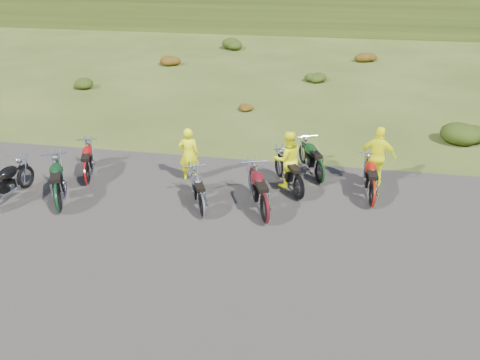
# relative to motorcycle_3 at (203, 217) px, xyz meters

# --- Properties ---
(ground) EXTENTS (300.00, 300.00, 0.00)m
(ground) POSITION_rel_motorcycle_3_xyz_m (0.03, -0.17, 0.00)
(ground) COLOR #313E14
(ground) RESTS_ON ground
(gravel_pad) EXTENTS (20.00, 12.00, 0.04)m
(gravel_pad) POSITION_rel_motorcycle_3_xyz_m (0.03, -2.17, 0.00)
(gravel_pad) COLOR black
(gravel_pad) RESTS_ON ground
(hill_slope) EXTENTS (300.00, 45.97, 9.37)m
(hill_slope) POSITION_rel_motorcycle_3_xyz_m (0.03, 49.83, 0.00)
(hill_slope) COLOR #283913
(hill_slope) RESTS_ON ground
(shrub_1) EXTENTS (1.03, 1.03, 0.61)m
(shrub_1) POSITION_rel_motorcycle_3_xyz_m (-9.07, 11.13, 0.31)
(shrub_1) COLOR #20320C
(shrub_1) RESTS_ON ground
(shrub_2) EXTENTS (1.30, 1.30, 0.77)m
(shrub_2) POSITION_rel_motorcycle_3_xyz_m (-6.17, 16.43, 0.38)
(shrub_2) COLOR #5A290B
(shrub_2) RESTS_ON ground
(shrub_3) EXTENTS (1.56, 1.56, 0.92)m
(shrub_3) POSITION_rel_motorcycle_3_xyz_m (-3.27, 21.73, 0.46)
(shrub_3) COLOR #20320C
(shrub_3) RESTS_ON ground
(shrub_4) EXTENTS (0.77, 0.77, 0.45)m
(shrub_4) POSITION_rel_motorcycle_3_xyz_m (-0.37, 9.03, 0.23)
(shrub_4) COLOR #5A290B
(shrub_4) RESTS_ON ground
(shrub_5) EXTENTS (1.03, 1.03, 0.61)m
(shrub_5) POSITION_rel_motorcycle_3_xyz_m (2.53, 14.33, 0.31)
(shrub_5) COLOR #20320C
(shrub_5) RESTS_ON ground
(shrub_6) EXTENTS (1.30, 1.30, 0.77)m
(shrub_6) POSITION_rel_motorcycle_3_xyz_m (5.43, 19.63, 0.38)
(shrub_6) COLOR #5A290B
(shrub_6) RESTS_ON ground
(shrub_7) EXTENTS (1.56, 1.56, 0.92)m
(shrub_7) POSITION_rel_motorcycle_3_xyz_m (8.33, 6.93, 0.46)
(shrub_7) COLOR #20320C
(shrub_7) RESTS_ON ground
(motorcycle_1) EXTENTS (1.35, 2.13, 1.06)m
(motorcycle_1) POSITION_rel_motorcycle_3_xyz_m (-3.94, 1.24, 0.00)
(motorcycle_1) COLOR #A00B0E
(motorcycle_1) RESTS_ON ground
(motorcycle_2) EXTENTS (1.75, 2.42, 1.22)m
(motorcycle_2) POSITION_rel_motorcycle_3_xyz_m (-3.95, -0.42, 0.00)
(motorcycle_2) COLOR black
(motorcycle_2) RESTS_ON ground
(motorcycle_3) EXTENTS (1.42, 2.09, 1.04)m
(motorcycle_3) POSITION_rel_motorcycle_3_xyz_m (0.00, 0.00, 0.00)
(motorcycle_3) COLOR #99999D
(motorcycle_3) RESTS_ON ground
(motorcycle_4) EXTENTS (1.54, 2.44, 1.22)m
(motorcycle_4) POSITION_rel_motorcycle_3_xyz_m (1.69, 0.01, 0.00)
(motorcycle_4) COLOR #520D14
(motorcycle_4) RESTS_ON ground
(motorcycle_5) EXTENTS (1.62, 2.23, 1.12)m
(motorcycle_5) POSITION_rel_motorcycle_3_xyz_m (2.48, 1.44, 0.00)
(motorcycle_5) COLOR black
(motorcycle_5) RESTS_ON ground
(motorcycle_6) EXTENTS (0.81, 2.20, 1.14)m
(motorcycle_6) POSITION_rel_motorcycle_3_xyz_m (4.53, 1.35, 0.00)
(motorcycle_6) COLOR maroon
(motorcycle_6) RESTS_ON ground
(motorcycle_7) EXTENTS (1.49, 2.22, 1.11)m
(motorcycle_7) POSITION_rel_motorcycle_3_xyz_m (3.05, 2.57, 0.00)
(motorcycle_7) COLOR #0E3312
(motorcycle_7) RESTS_ON ground
(person_middle) EXTENTS (0.69, 0.52, 1.71)m
(person_middle) POSITION_rel_motorcycle_3_xyz_m (-0.93, 2.07, 0.86)
(person_middle) COLOR #E0E50C
(person_middle) RESTS_ON ground
(person_right_a) EXTENTS (1.04, 0.94, 1.76)m
(person_right_a) POSITION_rel_motorcycle_3_xyz_m (2.07, 2.19, 0.88)
(person_right_a) COLOR #E0E50C
(person_right_a) RESTS_ON ground
(person_right_b) EXTENTS (1.17, 0.66, 1.88)m
(person_right_b) POSITION_rel_motorcycle_3_xyz_m (4.71, 2.69, 0.94)
(person_right_b) COLOR #E0E50C
(person_right_b) RESTS_ON ground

